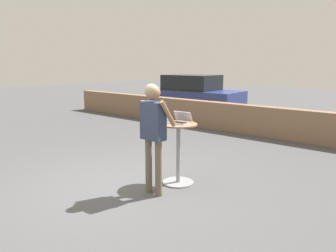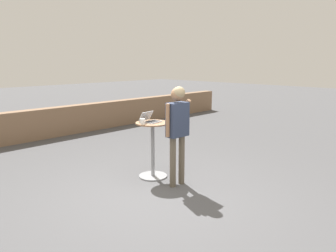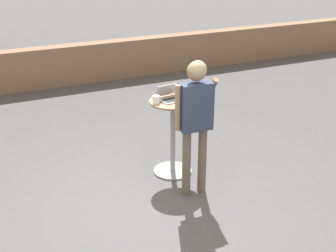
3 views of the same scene
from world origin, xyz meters
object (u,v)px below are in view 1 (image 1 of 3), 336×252
object	(u,v)px
cafe_table	(178,150)
laptop	(180,121)
standing_person	(153,124)
coffee_mug	(168,119)
parked_car_near_street	(194,93)

from	to	relation	value
cafe_table	laptop	distance (m)	0.51
cafe_table	standing_person	xyz separation A→B (m)	(0.00, -0.63, 0.54)
coffee_mug	parked_car_near_street	distance (m)	8.76
cafe_table	coffee_mug	size ratio (longest dim) A/B	8.10
laptop	standing_person	size ratio (longest dim) A/B	0.21
parked_car_near_street	cafe_table	bearing A→B (deg)	-55.61
standing_person	cafe_table	bearing A→B (deg)	90.06
standing_person	parked_car_near_street	distance (m)	9.43
standing_person	parked_car_near_street	size ratio (longest dim) A/B	0.43
coffee_mug	cafe_table	bearing A→B (deg)	-1.80
cafe_table	coffee_mug	bearing A→B (deg)	178.20
cafe_table	laptop	bearing A→B (deg)	98.29
cafe_table	parked_car_near_street	xyz separation A→B (m)	(-5.02, 7.34, 0.20)
coffee_mug	parked_car_near_street	world-z (taller)	parked_car_near_street
cafe_table	coffee_mug	xyz separation A→B (m)	(-0.24, 0.01, 0.52)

